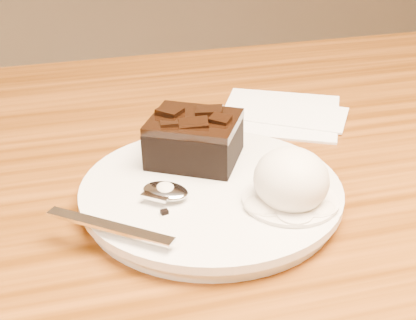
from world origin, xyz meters
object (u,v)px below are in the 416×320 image
object	(u,v)px
spoon	(166,193)
brownie	(194,142)
plate	(211,195)
ice_cream_scoop	(291,180)
napkin	(280,113)

from	to	relation	value
spoon	brownie	bearing A→B (deg)	4.86
plate	brownie	size ratio (longest dim) A/B	2.90
ice_cream_scoop	napkin	bearing A→B (deg)	70.25
ice_cream_scoop	napkin	world-z (taller)	ice_cream_scoop
brownie	ice_cream_scoop	bearing A→B (deg)	-58.94
plate	spoon	size ratio (longest dim) A/B	1.41
plate	napkin	size ratio (longest dim) A/B	1.71
ice_cream_scoop	spoon	distance (m)	0.11
plate	ice_cream_scoop	bearing A→B (deg)	-38.01
brownie	ice_cream_scoop	xyz separation A→B (m)	(0.06, -0.10, 0.00)
plate	ice_cream_scoop	xyz separation A→B (m)	(0.06, -0.04, 0.03)
brownie	spoon	xyz separation A→B (m)	(-0.04, -0.06, -0.01)
plate	napkin	bearing A→B (deg)	51.88
spoon	napkin	world-z (taller)	spoon
plate	spoon	xyz separation A→B (m)	(-0.04, -0.01, 0.01)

